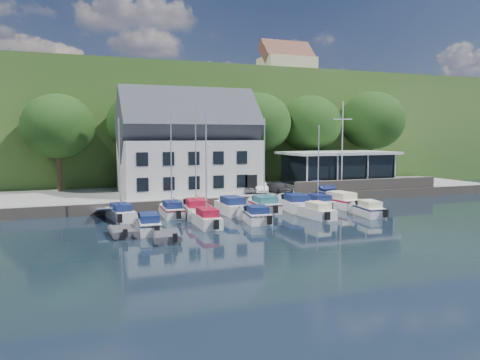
{
  "coord_description": "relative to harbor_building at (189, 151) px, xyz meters",
  "views": [
    {
      "loc": [
        -19.41,
        -31.58,
        7.04
      ],
      "look_at": [
        -4.04,
        9.0,
        2.87
      ],
      "focal_mm": 35.0,
      "sensor_mm": 36.0,
      "label": 1
    }
  ],
  "objects": [
    {
      "name": "tree_0",
      "position": [
        -12.82,
        5.54,
        0.87
      ],
      "size": [
        7.63,
        7.63,
        10.43
      ],
      "primitive_type": null,
      "color": "black",
      "rests_on": "quay"
    },
    {
      "name": "field_patch",
      "position": [
        15.0,
        53.5,
        10.8
      ],
      "size": [
        50.0,
        30.0,
        0.3
      ],
      "primitive_type": "cube",
      "color": "brown",
      "rests_on": "hillside"
    },
    {
      "name": "farmhouse",
      "position": [
        29.0,
        35.5,
        14.75
      ],
      "size": [
        10.4,
        7.0,
        8.2
      ],
      "primitive_type": null,
      "color": "beige",
      "rests_on": "hillside"
    },
    {
      "name": "boat_r1_0",
      "position": [
        -8.08,
        -8.51,
        -1.08
      ],
      "size": [
        2.58,
        6.2,
        8.54
      ],
      "primitive_type": null,
      "rotation": [
        0.0,
        0.0,
        0.15
      ],
      "color": "silver",
      "rests_on": "ground"
    },
    {
      "name": "boat_r2_0",
      "position": [
        -6.74,
        -14.39,
        -4.65
      ],
      "size": [
        2.11,
        5.75,
        1.4
      ],
      "primitive_type": null,
      "rotation": [
        0.0,
        0.0,
        -0.09
      ],
      "color": "silver",
      "rests_on": "ground"
    },
    {
      "name": "hillside",
      "position": [
        7.0,
        45.5,
        2.65
      ],
      "size": [
        160.0,
        75.0,
        16.0
      ],
      "primitive_type": "cube",
      "color": "#2A4A1B",
      "rests_on": "ground"
    },
    {
      "name": "dinghy_1",
      "position": [
        -6.09,
        -17.53,
        -4.97
      ],
      "size": [
        2.41,
        3.5,
        0.76
      ],
      "primitive_type": null,
      "rotation": [
        0.0,
        0.0,
        -0.15
      ],
      "color": "#3A393F",
      "rests_on": "ground"
    },
    {
      "name": "car_dgrey",
      "position": [
        8.64,
        -4.09,
        -3.79
      ],
      "size": [
        1.91,
        3.97,
        1.11
      ],
      "primitive_type": "imported",
      "rotation": [
        0.0,
        0.0,
        0.09
      ],
      "color": "#323237",
      "rests_on": "quay"
    },
    {
      "name": "boat_r1_3",
      "position": [
        1.62,
        -8.86,
        -4.57
      ],
      "size": [
        2.07,
        6.47,
        1.56
      ],
      "primitive_type": null,
      "rotation": [
        0.0,
        0.0,
        0.0
      ],
      "color": "silver",
      "rests_on": "ground"
    },
    {
      "name": "car_white",
      "position": [
        6.88,
        -2.76,
        -3.74
      ],
      "size": [
        1.95,
        3.9,
        1.23
      ],
      "primitive_type": "imported",
      "rotation": [
        0.0,
        0.0,
        -0.18
      ],
      "color": "silver",
      "rests_on": "quay"
    },
    {
      "name": "tree_5",
      "position": [
        27.3,
        5.67,
        1.63
      ],
      "size": [
        8.76,
        8.76,
        11.97
      ],
      "primitive_type": null,
      "color": "black",
      "rests_on": "quay"
    },
    {
      "name": "quay",
      "position": [
        7.0,
        1.0,
        -4.85
      ],
      "size": [
        60.0,
        13.0,
        1.0
      ],
      "primitive_type": "cube",
      "color": "gray",
      "rests_on": "ground"
    },
    {
      "name": "boat_r2_3",
      "position": [
        7.67,
        -13.58,
        -4.66
      ],
      "size": [
        2.23,
        5.5,
        1.39
      ],
      "primitive_type": null,
      "rotation": [
        0.0,
        0.0,
        0.09
      ],
      "color": "silver",
      "rests_on": "ground"
    },
    {
      "name": "boat_r2_2",
      "position": [
        2.07,
        -13.65,
        -4.66
      ],
      "size": [
        2.62,
        5.26,
        1.37
      ],
      "primitive_type": null,
      "rotation": [
        0.0,
        0.0,
        -0.15
      ],
      "color": "silver",
      "rests_on": "ground"
    },
    {
      "name": "boat_r2_4",
      "position": [
        12.46,
        -14.19,
        -4.67
      ],
      "size": [
        2.41,
        5.52,
        1.37
      ],
      "primitive_type": null,
      "rotation": [
        0.0,
        0.0,
        -0.14
      ],
      "color": "silver",
      "rests_on": "ground"
    },
    {
      "name": "boat_r1_5",
      "position": [
        7.86,
        -9.17,
        -4.58
      ],
      "size": [
        3.0,
        6.52,
        1.54
      ],
      "primitive_type": null,
      "rotation": [
        0.0,
        0.0,
        -0.13
      ],
      "color": "silver",
      "rests_on": "ground"
    },
    {
      "name": "tree_1",
      "position": [
        -3.83,
        5.5,
        1.16
      ],
      "size": [
        8.07,
        8.07,
        11.03
      ],
      "primitive_type": null,
      "color": "black",
      "rests_on": "quay"
    },
    {
      "name": "ground",
      "position": [
        7.0,
        -16.5,
        -5.35
      ],
      "size": [
        180.0,
        180.0,
        0.0
      ],
      "primitive_type": "plane",
      "color": "black",
      "rests_on": "ground"
    },
    {
      "name": "car_silver",
      "position": [
        5.35,
        -2.56,
        -3.76
      ],
      "size": [
        1.43,
        3.47,
        1.18
      ],
      "primitive_type": "imported",
      "rotation": [
        0.0,
        0.0,
        -0.01
      ],
      "color": "#A5A5A9",
      "rests_on": "quay"
    },
    {
      "name": "harbor_building",
      "position": [
        0.0,
        0.0,
        0.0
      ],
      "size": [
        14.4,
        8.2,
        8.7
      ],
      "primitive_type": null,
      "color": "silver",
      "rests_on": "quay"
    },
    {
      "name": "boat_r2_1",
      "position": [
        -2.17,
        -13.7,
        -0.99
      ],
      "size": [
        1.81,
        6.04,
        8.71
      ],
      "primitive_type": null,
      "rotation": [
        0.0,
        0.0,
        -0.03
      ],
      "color": "silver",
      "rests_on": "ground"
    },
    {
      "name": "boat_r1_1",
      "position": [
        -3.75,
        -8.55,
        -1.1
      ],
      "size": [
        1.94,
        5.86,
        8.5
      ],
      "primitive_type": null,
      "rotation": [
        0.0,
        0.0,
        -0.04
      ],
      "color": "silver",
      "rests_on": "ground"
    },
    {
      "name": "boat_r1_2",
      "position": [
        -1.78,
        -9.3,
        -0.62
      ],
      "size": [
        2.89,
        6.89,
        9.47
      ],
      "primitive_type": null,
      "rotation": [
        0.0,
        0.0,
        -0.11
      ],
      "color": "silver",
      "rests_on": "ground"
    },
    {
      "name": "boat_r1_6",
      "position": [
        10.38,
        -9.07,
        -1.1
      ],
      "size": [
        2.16,
        5.95,
        8.5
      ],
      "primitive_type": null,
      "rotation": [
        0.0,
        0.0,
        -0.03
      ],
      "color": "silver",
      "rests_on": "ground"
    },
    {
      "name": "club_pavilion",
      "position": [
        18.0,
        -0.5,
        -2.3
      ],
      "size": [
        13.2,
        7.2,
        4.1
      ],
      "primitive_type": null,
      "color": "black",
      "rests_on": "quay"
    },
    {
      "name": "boat_r1_4",
      "position": [
        4.82,
        -8.9,
        -0.85
      ],
      "size": [
        2.53,
        6.0,
        9.01
      ],
      "primitive_type": null,
      "rotation": [
        0.0,
        0.0,
        -0.06
      ],
      "color": "silver",
      "rests_on": "ground"
    },
    {
      "name": "gangway",
      "position": [
        -9.5,
        -7.5,
        -5.35
      ],
      "size": [
        1.2,
        6.0,
        1.4
      ],
      "primitive_type": null,
      "color": "silver",
      "rests_on": "ground"
    },
    {
      "name": "tree_3",
      "position": [
        10.48,
        5.93,
        1.3
      ],
      "size": [
        8.27,
        8.27,
        11.31
      ],
      "primitive_type": null,
      "color": "black",
      "rests_on": "quay"
    },
    {
      "name": "flagpole",
      "position": [
        16.14,
        -4.25,
        0.5
      ],
      "size": [
        2.33,
        0.2,
        9.71
      ],
      "primitive_type": null,
      "color": "silver",
      "rests_on": "quay"
    },
    {
      "name": "car_blue",
      "position": [
        13.38,
        -4.09,
        -3.7
      ],
      "size": [
        2.11,
        3.98,
        1.29
      ],
      "primitive_type": "imported",
      "rotation": [
        0.0,
        0.0,
        0.17
      ],
      "color": "#314398",
      "rests_on": "quay"
    },
    {
      "name": "quay_face",
      "position": [
        7.0,
        -5.5,
        -4.85
      ],
      "size": [
        60.0,
        0.3,
        1.0
      ],
      "primitive_type": "cube",
      "color": "#6E6258",
      "rests_on": "ground"
    },
    {
      "name": "dinghy_0",
      "position": [
        -8.64,
        -14.94,
        -4.98
      ],
      "size": [
        2.01,
        3.25,
        0.74
      ],
      "primitive_type": null,
      "rotation": [
        0.0,
        0.0,
        0.03
      ],
      "color": "#3A393F",
      "rests_on": "ground"
    },
    {
      "name": "tree_2",
      "position": [
        3.83,
        5.46,
        1.22
      ],
      "size": [
        8.16,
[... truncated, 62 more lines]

